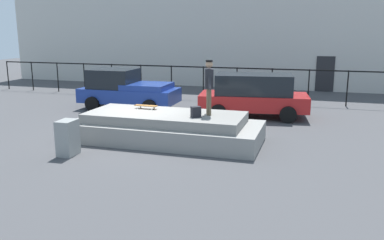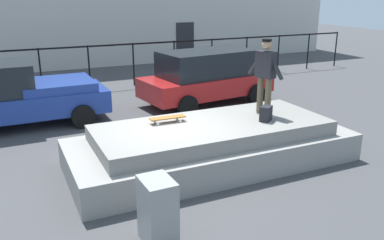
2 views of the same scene
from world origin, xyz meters
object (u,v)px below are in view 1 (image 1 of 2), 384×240
Objects in this scene: car_blue_pickup_near at (126,89)px; backpack at (196,112)px; skateboard at (146,106)px; utility_box at (68,138)px; skateboarder at (209,83)px; car_red_hatchback_mid at (254,94)px.

backpack is at bearing -46.07° from car_blue_pickup_near.
car_blue_pickup_near is at bearing 123.70° from skateboard.
backpack is 0.32× the size of utility_box.
car_blue_pickup_near is at bearing 97.93° from backpack.
car_blue_pickup_near is (-4.94, 4.36, -1.00)m from skateboarder.
utility_box is at bearing -145.26° from skateboarder.
skateboard is at bearing 63.77° from utility_box.
skateboard is at bearing -56.30° from car_blue_pickup_near.
car_red_hatchback_mid is (1.01, 4.78, -0.15)m from backpack.
skateboard is 2.11m from backpack.
skateboarder is 0.39× the size of car_blue_pickup_near.
backpack is 3.77m from utility_box.
skateboard is 0.17× the size of car_red_hatchback_mid.
car_red_hatchback_mid is (2.97, 4.00, -0.09)m from skateboard.
utility_box is at bearing -77.70° from car_blue_pickup_near.
backpack reaches higher than skateboard.
backpack is at bearing -101.96° from car_red_hatchback_mid.
skateboard is at bearing 122.31° from backpack.
skateboard is 0.77× the size of utility_box.
car_blue_pickup_near is at bearing 179.28° from car_red_hatchback_mid.
car_blue_pickup_near is at bearing 138.58° from skateboarder.
car_red_hatchback_mid is at bearing 80.21° from skateboarder.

